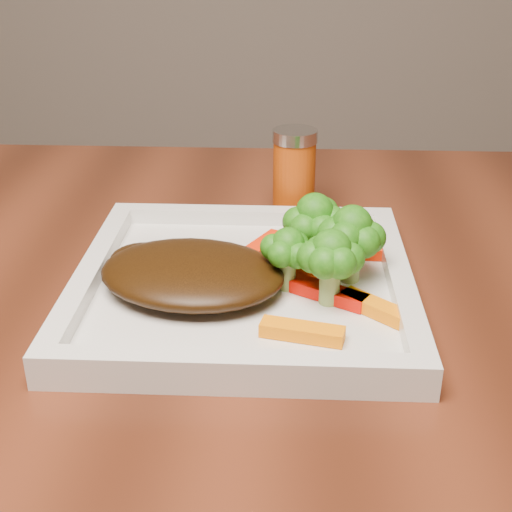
{
  "coord_description": "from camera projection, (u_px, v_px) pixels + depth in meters",
  "views": [
    {
      "loc": [
        -0.02,
        -0.49,
        1.04
      ],
      "look_at": [
        -0.04,
        0.02,
        0.79
      ],
      "focal_mm": 50.0,
      "sensor_mm": 36.0,
      "label": 1
    }
  ],
  "objects": [
    {
      "name": "carrot_0",
      "position": [
        302.0,
        332.0,
        0.51
      ],
      "size": [
        0.06,
        0.03,
        0.01
      ],
      "primitive_type": "cube",
      "rotation": [
        0.0,
        0.0,
        -0.22
      ],
      "color": "orange",
      "rests_on": "plate"
    },
    {
      "name": "spice_shaker",
      "position": [
        294.0,
        174.0,
        0.72
      ],
      "size": [
        0.06,
        0.06,
        0.09
      ],
      "primitive_type": "cylinder",
      "rotation": [
        0.0,
        0.0,
        0.43
      ],
      "color": "#A03A08",
      "rests_on": "dining_table"
    },
    {
      "name": "broccoli_1",
      "position": [
        351.0,
        244.0,
        0.57
      ],
      "size": [
        0.07,
        0.07,
        0.06
      ],
      "primitive_type": null,
      "rotation": [
        0.0,
        0.0,
        -0.1
      ],
      "color": "#2A6C12",
      "rests_on": "plate"
    },
    {
      "name": "carrot_1",
      "position": [
        375.0,
        308.0,
        0.54
      ],
      "size": [
        0.05,
        0.05,
        0.01
      ],
      "primitive_type": "cube",
      "rotation": [
        0.0,
        0.0,
        -0.73
      ],
      "color": "orange",
      "rests_on": "plate"
    },
    {
      "name": "broccoli_2",
      "position": [
        330.0,
        268.0,
        0.54
      ],
      "size": [
        0.06,
        0.06,
        0.06
      ],
      "primitive_type": null,
      "rotation": [
        0.0,
        0.0,
        0.08
      ],
      "color": "#1F7A14",
      "rests_on": "plate"
    },
    {
      "name": "broccoli_3",
      "position": [
        288.0,
        254.0,
        0.56
      ],
      "size": [
        0.06,
        0.06,
        0.06
      ],
      "primitive_type": null,
      "rotation": [
        0.0,
        0.0,
        -0.37
      ],
      "color": "#295D0F",
      "rests_on": "plate"
    },
    {
      "name": "plate",
      "position": [
        244.0,
        290.0,
        0.58
      ],
      "size": [
        0.27,
        0.27,
        0.01
      ],
      "primitive_type": "cube",
      "color": "silver",
      "rests_on": "dining_table"
    },
    {
      "name": "carrot_5",
      "position": [
        329.0,
        293.0,
        0.56
      ],
      "size": [
        0.06,
        0.05,
        0.01
      ],
      "primitive_type": "cube",
      "rotation": [
        0.0,
        0.0,
        -0.54
      ],
      "color": "red",
      "rests_on": "plate"
    },
    {
      "name": "carrot_6",
      "position": [
        319.0,
        268.0,
        0.59
      ],
      "size": [
        0.06,
        0.02,
        0.01
      ],
      "primitive_type": "cube",
      "rotation": [
        0.0,
        0.0,
        0.13
      ],
      "color": "red",
      "rests_on": "plate"
    },
    {
      "name": "broccoli_0",
      "position": [
        314.0,
        226.0,
        0.6
      ],
      "size": [
        0.07,
        0.07,
        0.07
      ],
      "primitive_type": null,
      "rotation": [
        0.0,
        0.0,
        0.1
      ],
      "color": "#327A14",
      "rests_on": "plate"
    },
    {
      "name": "steak",
      "position": [
        192.0,
        273.0,
        0.57
      ],
      "size": [
        0.17,
        0.14,
        0.03
      ],
      "primitive_type": "ellipsoid",
      "rotation": [
        0.0,
        0.0,
        -0.2
      ],
      "color": "#301B07",
      "rests_on": "plate"
    },
    {
      "name": "carrot_4",
      "position": [
        262.0,
        247.0,
        0.63
      ],
      "size": [
        0.04,
        0.06,
        0.01
      ],
      "primitive_type": "cube",
      "rotation": [
        0.0,
        0.0,
        1.07
      ],
      "color": "red",
      "rests_on": "plate"
    },
    {
      "name": "carrot_3",
      "position": [
        364.0,
        252.0,
        0.62
      ],
      "size": [
        0.06,
        0.02,
        0.01
      ],
      "primitive_type": "cube",
      "rotation": [
        0.0,
        0.0,
        -0.04
      ],
      "color": "#FF2904",
      "rests_on": "plate"
    }
  ]
}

